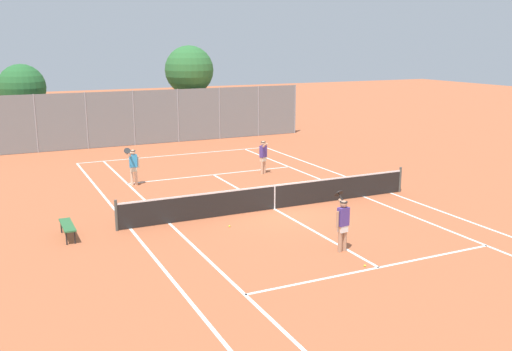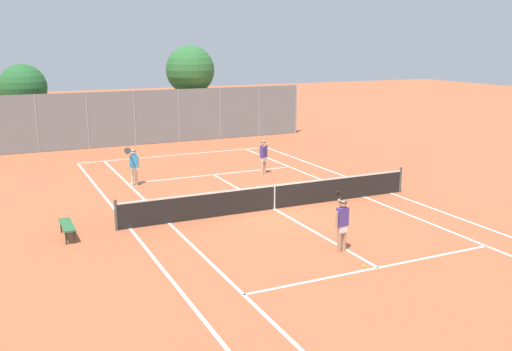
{
  "view_description": "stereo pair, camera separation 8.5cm",
  "coord_description": "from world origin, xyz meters",
  "px_view_note": "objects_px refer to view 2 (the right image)",
  "views": [
    {
      "loc": [
        -9.56,
        -18.45,
        6.16
      ],
      "look_at": [
        -0.06,
        1.5,
        1.0
      ],
      "focal_mm": 40.0,
      "sensor_mm": 36.0,
      "label": 1
    },
    {
      "loc": [
        -9.48,
        -18.49,
        6.16
      ],
      "look_at": [
        -0.06,
        1.5,
        1.0
      ],
      "focal_mm": 40.0,
      "sensor_mm": 36.0,
      "label": 2
    }
  ],
  "objects_px": {
    "player_far_right": "(264,155)",
    "loose_tennis_ball_1": "(239,204)",
    "tennis_net": "(274,196)",
    "loose_tennis_ball_0": "(364,266)",
    "tree_behind_right": "(189,71)",
    "player_far_left": "(134,165)",
    "courtside_bench": "(67,226)",
    "player_near_side": "(342,222)",
    "tree_behind_left": "(25,89)",
    "loose_tennis_ball_2": "(229,226)"
  },
  "relations": [
    {
      "from": "tennis_net",
      "to": "loose_tennis_ball_2",
      "type": "distance_m",
      "value": 2.75
    },
    {
      "from": "loose_tennis_ball_0",
      "to": "courtside_bench",
      "type": "bearing_deg",
      "value": 139.66
    },
    {
      "from": "tennis_net",
      "to": "tree_behind_right",
      "type": "bearing_deg",
      "value": 81.29
    },
    {
      "from": "player_near_side",
      "to": "player_far_left",
      "type": "height_order",
      "value": "same"
    },
    {
      "from": "loose_tennis_ball_0",
      "to": "loose_tennis_ball_1",
      "type": "xyz_separation_m",
      "value": [
        -0.67,
        7.27,
        0.0
      ]
    },
    {
      "from": "loose_tennis_ball_0",
      "to": "loose_tennis_ball_1",
      "type": "relative_size",
      "value": 1.0
    },
    {
      "from": "tennis_net",
      "to": "loose_tennis_ball_0",
      "type": "height_order",
      "value": "tennis_net"
    },
    {
      "from": "player_far_left",
      "to": "loose_tennis_ball_2",
      "type": "bearing_deg",
      "value": -78.14
    },
    {
      "from": "player_far_left",
      "to": "loose_tennis_ball_1",
      "type": "distance_m",
      "value": 5.77
    },
    {
      "from": "player_far_left",
      "to": "player_far_right",
      "type": "xyz_separation_m",
      "value": [
        6.17,
        -0.41,
        -0.02
      ]
    },
    {
      "from": "tennis_net",
      "to": "player_near_side",
      "type": "height_order",
      "value": "player_near_side"
    },
    {
      "from": "player_far_right",
      "to": "tree_behind_right",
      "type": "height_order",
      "value": "tree_behind_right"
    },
    {
      "from": "player_far_right",
      "to": "loose_tennis_ball_1",
      "type": "relative_size",
      "value": 24.24
    },
    {
      "from": "player_far_left",
      "to": "courtside_bench",
      "type": "distance_m",
      "value": 7.06
    },
    {
      "from": "loose_tennis_ball_1",
      "to": "tree_behind_right",
      "type": "distance_m",
      "value": 17.46
    },
    {
      "from": "tennis_net",
      "to": "tree_behind_right",
      "type": "xyz_separation_m",
      "value": [
        2.7,
        17.6,
        3.82
      ]
    },
    {
      "from": "loose_tennis_ball_1",
      "to": "player_far_left",
      "type": "bearing_deg",
      "value": 120.82
    },
    {
      "from": "player_far_left",
      "to": "loose_tennis_ball_0",
      "type": "relative_size",
      "value": 26.88
    },
    {
      "from": "player_near_side",
      "to": "tree_behind_right",
      "type": "xyz_separation_m",
      "value": [
        2.91,
        22.46,
        3.4
      ]
    },
    {
      "from": "player_far_right",
      "to": "tree_behind_right",
      "type": "relative_size",
      "value": 0.27
    },
    {
      "from": "loose_tennis_ball_0",
      "to": "loose_tennis_ball_2",
      "type": "distance_m",
      "value": 5.33
    },
    {
      "from": "courtside_bench",
      "to": "tree_behind_right",
      "type": "xyz_separation_m",
      "value": [
        10.23,
        17.66,
        3.92
      ]
    },
    {
      "from": "tennis_net",
      "to": "player_far_left",
      "type": "height_order",
      "value": "player_far_left"
    },
    {
      "from": "player_far_left",
      "to": "tree_behind_left",
      "type": "distance_m",
      "value": 14.08
    },
    {
      "from": "player_far_left",
      "to": "loose_tennis_ball_0",
      "type": "xyz_separation_m",
      "value": [
        3.59,
        -12.16,
        -0.89
      ]
    },
    {
      "from": "player_near_side",
      "to": "loose_tennis_ball_2",
      "type": "xyz_separation_m",
      "value": [
        -2.17,
        3.59,
        -0.89
      ]
    },
    {
      "from": "courtside_bench",
      "to": "player_far_right",
      "type": "bearing_deg",
      "value": 29.87
    },
    {
      "from": "tennis_net",
      "to": "player_near_side",
      "type": "xyz_separation_m",
      "value": [
        -0.22,
        -4.86,
        0.42
      ]
    },
    {
      "from": "tree_behind_left",
      "to": "player_far_left",
      "type": "bearing_deg",
      "value": -75.82
    },
    {
      "from": "player_far_right",
      "to": "loose_tennis_ball_1",
      "type": "height_order",
      "value": "player_far_right"
    },
    {
      "from": "player_near_side",
      "to": "loose_tennis_ball_1",
      "type": "xyz_separation_m",
      "value": [
        -0.78,
        5.95,
        -0.89
      ]
    },
    {
      "from": "player_far_left",
      "to": "courtside_bench",
      "type": "height_order",
      "value": "player_far_left"
    },
    {
      "from": "player_near_side",
      "to": "loose_tennis_ball_1",
      "type": "bearing_deg",
      "value": 97.44
    },
    {
      "from": "player_far_right",
      "to": "tree_behind_right",
      "type": "bearing_deg",
      "value": 87.92
    },
    {
      "from": "player_far_right",
      "to": "courtside_bench",
      "type": "height_order",
      "value": "player_far_right"
    },
    {
      "from": "courtside_bench",
      "to": "tennis_net",
      "type": "bearing_deg",
      "value": 0.46
    },
    {
      "from": "tennis_net",
      "to": "player_far_right",
      "type": "bearing_deg",
      "value": 67.91
    },
    {
      "from": "loose_tennis_ball_0",
      "to": "courtside_bench",
      "type": "height_order",
      "value": "courtside_bench"
    },
    {
      "from": "tree_behind_left",
      "to": "loose_tennis_ball_0",
      "type": "bearing_deg",
      "value": -74.73
    },
    {
      "from": "loose_tennis_ball_0",
      "to": "courtside_bench",
      "type": "distance_m",
      "value": 9.47
    },
    {
      "from": "player_far_left",
      "to": "tree_behind_left",
      "type": "bearing_deg",
      "value": 104.18
    },
    {
      "from": "tree_behind_right",
      "to": "player_near_side",
      "type": "bearing_deg",
      "value": -97.38
    },
    {
      "from": "loose_tennis_ball_2",
      "to": "tennis_net",
      "type": "bearing_deg",
      "value": 28.0
    },
    {
      "from": "tree_behind_right",
      "to": "tree_behind_left",
      "type": "bearing_deg",
      "value": 169.73
    },
    {
      "from": "player_far_left",
      "to": "player_far_right",
      "type": "relative_size",
      "value": 1.11
    },
    {
      "from": "player_near_side",
      "to": "tree_behind_right",
      "type": "distance_m",
      "value": 22.9
    },
    {
      "from": "tennis_net",
      "to": "loose_tennis_ball_1",
      "type": "relative_size",
      "value": 181.82
    },
    {
      "from": "player_far_left",
      "to": "loose_tennis_ball_1",
      "type": "xyz_separation_m",
      "value": [
        2.92,
        -4.89,
        -0.89
      ]
    },
    {
      "from": "loose_tennis_ball_2",
      "to": "loose_tennis_ball_0",
      "type": "bearing_deg",
      "value": -67.17
    },
    {
      "from": "tree_behind_right",
      "to": "tennis_net",
      "type": "bearing_deg",
      "value": -98.71
    }
  ]
}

